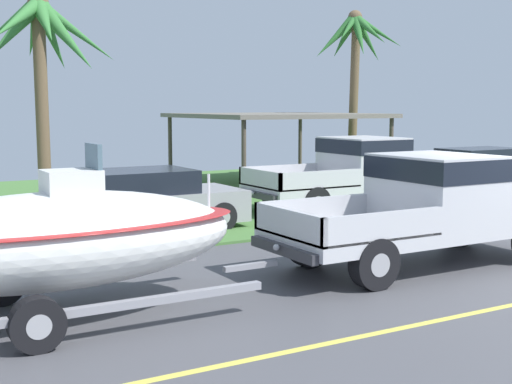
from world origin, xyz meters
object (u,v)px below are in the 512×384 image
(parked_sedan_far, at_px, (483,169))
(carport_awning, at_px, (276,117))
(palm_tree_mid, at_px, (354,48))
(boat_on_trailer, at_px, (53,239))
(pickup_truck_towing, at_px, (434,204))
(parked_sedan_near, at_px, (141,202))
(parked_pickup_background, at_px, (362,169))
(palm_tree_near_right, at_px, (40,45))

(parked_sedan_far, relative_size, carport_awning, 0.75)
(parked_sedan_far, relative_size, palm_tree_mid, 0.73)
(boat_on_trailer, relative_size, parked_sedan_far, 1.34)
(pickup_truck_towing, distance_m, boat_on_trailer, 6.63)
(boat_on_trailer, height_order, parked_sedan_near, boat_on_trailer)
(pickup_truck_towing, relative_size, parked_sedan_near, 1.29)
(parked_pickup_background, distance_m, palm_tree_mid, 8.47)
(parked_pickup_background, height_order, palm_tree_mid, palm_tree_mid)
(pickup_truck_towing, height_order, palm_tree_near_right, palm_tree_near_right)
(palm_tree_near_right, height_order, palm_tree_mid, palm_tree_mid)
(palm_tree_near_right, bearing_deg, parked_pickup_background, -8.17)
(parked_sedan_near, distance_m, carport_awning, 9.57)
(parked_pickup_background, height_order, parked_sedan_far, parked_pickup_background)
(pickup_truck_towing, height_order, boat_on_trailer, boat_on_trailer)
(boat_on_trailer, distance_m, parked_pickup_background, 11.45)
(palm_tree_near_right, bearing_deg, pickup_truck_towing, -54.80)
(carport_awning, distance_m, palm_tree_near_right, 10.10)
(parked_pickup_background, xyz_separation_m, carport_awning, (0.74, 5.60, 1.33))
(parked_pickup_background, height_order, parked_sedan_near, parked_pickup_background)
(parked_sedan_far, xyz_separation_m, palm_tree_mid, (-1.67, 4.82, 4.23))
(parked_pickup_background, distance_m, palm_tree_near_right, 8.81)
(carport_awning, height_order, palm_tree_mid, palm_tree_mid)
(boat_on_trailer, distance_m, parked_sedan_near, 6.43)
(parked_pickup_background, relative_size, palm_tree_mid, 0.95)
(parked_sedan_far, distance_m, palm_tree_mid, 6.63)
(carport_awning, bearing_deg, parked_sedan_far, -38.73)
(parked_sedan_near, xyz_separation_m, palm_tree_near_right, (-1.69, 1.61, 3.44))
(parked_sedan_near, bearing_deg, parked_pickup_background, 3.86)
(carport_awning, bearing_deg, pickup_truck_towing, -108.60)
(boat_on_trailer, bearing_deg, parked_pickup_background, 31.31)
(pickup_truck_towing, bearing_deg, parked_sedan_far, 38.00)
(pickup_truck_towing, height_order, palm_tree_mid, palm_tree_mid)
(palm_tree_near_right, bearing_deg, parked_sedan_far, 0.45)
(boat_on_trailer, relative_size, palm_tree_mid, 0.97)
(parked_sedan_far, xyz_separation_m, palm_tree_near_right, (-14.29, -0.11, 3.45))
(boat_on_trailer, bearing_deg, parked_sedan_far, 24.48)
(palm_tree_mid, bearing_deg, parked_sedan_far, -70.84)
(carport_awning, bearing_deg, parked_pickup_background, -97.49)
(pickup_truck_towing, relative_size, boat_on_trailer, 0.93)
(parked_pickup_background, bearing_deg, palm_tree_near_right, 171.83)
(pickup_truck_towing, relative_size, parked_sedan_far, 1.25)
(carport_awning, relative_size, palm_tree_near_right, 1.16)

